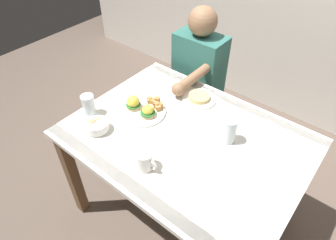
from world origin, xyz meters
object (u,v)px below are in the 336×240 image
(dining_table, at_px, (185,150))
(side_plate, at_px, (199,98))
(diner_person, at_px, (196,76))
(fork, at_px, (171,146))
(eggs_benedict_plate, at_px, (142,109))
(fruit_bowl, at_px, (97,126))
(water_glass_near, at_px, (89,106))
(coffee_mug, at_px, (145,160))
(water_glass_far, at_px, (229,132))

(dining_table, xyz_separation_m, side_plate, (-0.12, 0.29, 0.12))
(side_plate, relative_size, diner_person, 0.18)
(fork, bearing_deg, eggs_benedict_plate, 160.45)
(fruit_bowl, xyz_separation_m, water_glass_near, (-0.14, 0.06, 0.02))
(fruit_bowl, relative_size, side_plate, 0.60)
(dining_table, distance_m, coffee_mug, 0.33)
(dining_table, height_order, fork, fork)
(fruit_bowl, distance_m, diner_person, 0.87)
(side_plate, height_order, diner_person, diner_person)
(eggs_benedict_plate, distance_m, diner_person, 0.62)
(water_glass_far, bearing_deg, eggs_benedict_plate, -167.24)
(eggs_benedict_plate, xyz_separation_m, water_glass_far, (0.49, 0.11, 0.03))
(dining_table, bearing_deg, coffee_mug, -94.86)
(coffee_mug, xyz_separation_m, diner_person, (-0.32, 0.89, -0.14))
(fruit_bowl, relative_size, water_glass_near, 0.97)
(coffee_mug, bearing_deg, side_plate, 99.41)
(dining_table, relative_size, water_glass_far, 8.72)
(fork, bearing_deg, water_glass_near, -170.03)
(dining_table, relative_size, diner_person, 1.05)
(diner_person, bearing_deg, dining_table, -59.85)
(eggs_benedict_plate, height_order, water_glass_far, water_glass_far)
(eggs_benedict_plate, bearing_deg, water_glass_near, -138.23)
(dining_table, xyz_separation_m, fork, (-0.01, -0.11, 0.11))
(water_glass_near, bearing_deg, fork, 9.97)
(dining_table, height_order, eggs_benedict_plate, eggs_benedict_plate)
(side_plate, xyz_separation_m, diner_person, (-0.23, 0.31, -0.10))
(diner_person, bearing_deg, eggs_benedict_plate, -85.93)
(dining_table, distance_m, diner_person, 0.69)
(dining_table, xyz_separation_m, eggs_benedict_plate, (-0.31, -0.01, 0.13))
(dining_table, bearing_deg, diner_person, 120.15)
(eggs_benedict_plate, bearing_deg, side_plate, 57.63)
(coffee_mug, bearing_deg, eggs_benedict_plate, 134.90)
(side_plate, bearing_deg, fork, -75.12)
(fork, xyz_separation_m, water_glass_far, (0.20, 0.21, 0.06))
(fruit_bowl, distance_m, water_glass_near, 0.15)
(eggs_benedict_plate, xyz_separation_m, fork, (0.29, -0.10, -0.02))
(fruit_bowl, bearing_deg, dining_table, 34.13)
(water_glass_near, distance_m, water_glass_far, 0.77)
(water_glass_near, bearing_deg, diner_person, 77.81)
(dining_table, bearing_deg, eggs_benedict_plate, -179.03)
(dining_table, relative_size, fork, 8.10)
(water_glass_far, height_order, diner_person, diner_person)
(diner_person, bearing_deg, fork, -64.75)
(coffee_mug, xyz_separation_m, water_glass_near, (-0.50, 0.09, 0.00))
(coffee_mug, distance_m, fork, 0.19)
(coffee_mug, bearing_deg, fork, 86.80)
(fork, height_order, diner_person, diner_person)
(coffee_mug, distance_m, side_plate, 0.58)
(dining_table, relative_size, coffee_mug, 10.76)
(fork, relative_size, water_glass_far, 1.08)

